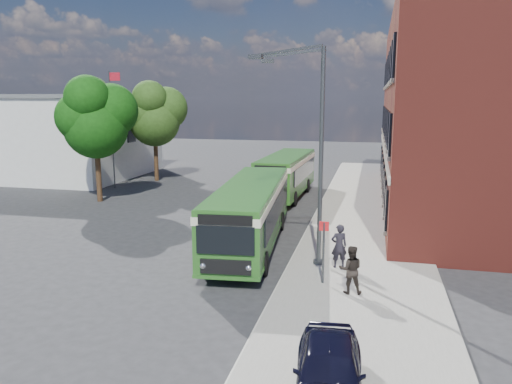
% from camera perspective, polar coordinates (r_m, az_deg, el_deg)
% --- Properties ---
extents(ground, '(120.00, 120.00, 0.00)m').
position_cam_1_polar(ground, '(24.31, -4.67, -6.09)').
color(ground, '#2A2A2D').
rests_on(ground, ground).
extents(pavement, '(6.00, 48.00, 0.15)m').
position_cam_1_polar(pavement, '(30.91, 12.50, -2.52)').
color(pavement, gray).
rests_on(pavement, ground).
extents(kerb_line, '(0.12, 48.00, 0.01)m').
position_cam_1_polar(kerb_line, '(31.10, 6.87, -2.39)').
color(kerb_line, beige).
rests_on(kerb_line, ground).
extents(brick_office, '(12.10, 26.00, 14.20)m').
position_cam_1_polar(brick_office, '(34.78, 24.86, 9.66)').
color(brick_office, maroon).
rests_on(brick_office, ground).
extents(white_building, '(9.40, 13.40, 7.30)m').
position_cam_1_polar(white_building, '(47.52, -18.94, 6.08)').
color(white_building, silver).
rests_on(white_building, ground).
extents(flagpole, '(0.95, 0.10, 9.00)m').
position_cam_1_polar(flagpole, '(40.32, -16.10, 7.34)').
color(flagpole, '#3B3E41').
rests_on(flagpole, ground).
extents(street_lamp, '(2.96, 2.38, 9.00)m').
position_cam_1_polar(street_lamp, '(20.38, 6.44, 4.40)').
color(street_lamp, '#3B3E41').
rests_on(street_lamp, ground).
extents(bus_stop_sign, '(0.35, 0.08, 2.52)m').
position_cam_1_polar(bus_stop_sign, '(18.81, 7.73, -6.38)').
color(bus_stop_sign, '#3B3E41').
rests_on(bus_stop_sign, ground).
extents(bus_front, '(3.60, 12.06, 3.02)m').
position_cam_1_polar(bus_front, '(23.72, -0.65, -1.89)').
color(bus_front, '#296120').
rests_on(bus_front, ground).
extents(bus_rear, '(2.90, 10.06, 3.02)m').
position_cam_1_polar(bus_rear, '(35.74, 3.48, 2.35)').
color(bus_rear, '#2A601E').
rests_on(bus_rear, ground).
extents(parked_car, '(1.92, 4.10, 1.36)m').
position_cam_1_polar(parked_car, '(12.31, 8.34, -19.53)').
color(parked_car, black).
rests_on(parked_car, pavement).
extents(pedestrian_a, '(0.77, 0.63, 1.82)m').
position_cam_1_polar(pedestrian_a, '(20.75, 9.47, -6.10)').
color(pedestrian_a, black).
rests_on(pedestrian_a, pavement).
extents(pedestrian_b, '(0.92, 0.75, 1.74)m').
position_cam_1_polar(pedestrian_b, '(18.18, 10.76, -8.71)').
color(pedestrian_b, black).
rests_on(pedestrian_b, pavement).
extents(tree_left, '(5.03, 4.78, 8.49)m').
position_cam_1_polar(tree_left, '(35.29, -17.86, 8.17)').
color(tree_left, '#362113').
rests_on(tree_left, ground).
extents(tree_mid, '(5.15, 4.90, 8.69)m').
position_cam_1_polar(tree_mid, '(42.15, -17.60, 8.69)').
color(tree_mid, '#362113').
rests_on(tree_mid, ground).
extents(tree_right, '(5.00, 4.76, 8.44)m').
position_cam_1_polar(tree_right, '(43.33, -11.49, 8.79)').
color(tree_right, '#362113').
rests_on(tree_right, ground).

